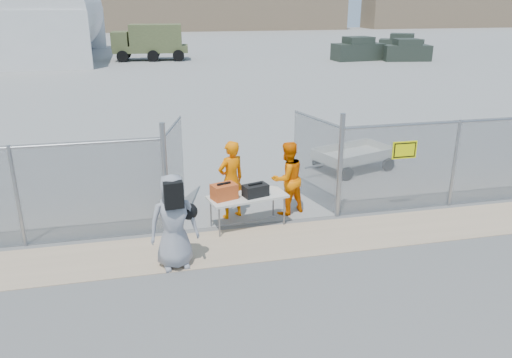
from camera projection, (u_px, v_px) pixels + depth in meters
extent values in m
plane|color=#535252|center=(279.00, 266.00, 9.74)|extent=(160.00, 160.00, 0.00)
cube|color=gray|center=(165.00, 53.00, 48.27)|extent=(160.00, 80.00, 0.01)
cube|color=tan|center=(266.00, 242.00, 10.66)|extent=(44.00, 1.60, 0.01)
cube|color=#CF501F|center=(224.00, 192.00, 10.98)|extent=(0.62, 0.51, 0.33)
cube|color=black|center=(255.00, 190.00, 11.15)|extent=(0.62, 0.46, 0.26)
imported|color=#FE7300|center=(231.00, 180.00, 11.61)|extent=(0.81, 0.69, 1.88)
imported|color=#FE7300|center=(287.00, 178.00, 11.87)|extent=(1.05, 0.93, 1.79)
imported|color=gray|center=(174.00, 222.00, 9.43)|extent=(0.97, 0.68, 1.88)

